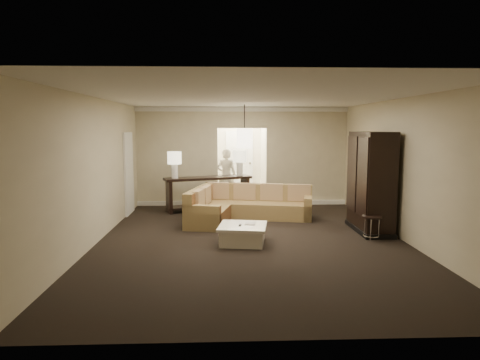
{
  "coord_description": "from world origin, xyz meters",
  "views": [
    {
      "loc": [
        -0.56,
        -8.22,
        2.22
      ],
      "look_at": [
        -0.17,
        1.2,
        1.06
      ],
      "focal_mm": 32.0,
      "sensor_mm": 36.0,
      "label": 1
    }
  ],
  "objects_px": {
    "sectional_sofa": "(241,206)",
    "coffee_table": "(243,234)",
    "console_table": "(208,190)",
    "drink_table": "(372,223)",
    "person": "(226,173)",
    "armoire": "(370,184)"
  },
  "relations": [
    {
      "from": "sectional_sofa",
      "to": "armoire",
      "type": "relative_size",
      "value": 1.46
    },
    {
      "from": "console_table",
      "to": "person",
      "type": "xyz_separation_m",
      "value": [
        0.5,
        1.1,
        0.35
      ]
    },
    {
      "from": "sectional_sofa",
      "to": "drink_table",
      "type": "distance_m",
      "value": 3.22
    },
    {
      "from": "coffee_table",
      "to": "console_table",
      "type": "relative_size",
      "value": 0.43
    },
    {
      "from": "console_table",
      "to": "drink_table",
      "type": "height_order",
      "value": "console_table"
    },
    {
      "from": "drink_table",
      "to": "person",
      "type": "height_order",
      "value": "person"
    },
    {
      "from": "sectional_sofa",
      "to": "console_table",
      "type": "distance_m",
      "value": 1.49
    },
    {
      "from": "console_table",
      "to": "armoire",
      "type": "distance_m",
      "value": 4.37
    },
    {
      "from": "coffee_table",
      "to": "armoire",
      "type": "xyz_separation_m",
      "value": [
        2.77,
        0.87,
        0.84
      ]
    },
    {
      "from": "sectional_sofa",
      "to": "drink_table",
      "type": "bearing_deg",
      "value": -26.82
    },
    {
      "from": "coffee_table",
      "to": "console_table",
      "type": "distance_m",
      "value": 3.49
    },
    {
      "from": "console_table",
      "to": "drink_table",
      "type": "relative_size",
      "value": 4.92
    },
    {
      "from": "sectional_sofa",
      "to": "coffee_table",
      "type": "distance_m",
      "value": 2.17
    },
    {
      "from": "armoire",
      "to": "sectional_sofa",
      "type": "bearing_deg",
      "value": 154.6
    },
    {
      "from": "sectional_sofa",
      "to": "person",
      "type": "bearing_deg",
      "value": 110.22
    },
    {
      "from": "drink_table",
      "to": "person",
      "type": "distance_m",
      "value": 5.22
    },
    {
      "from": "console_table",
      "to": "sectional_sofa",
      "type": "bearing_deg",
      "value": -74.7
    },
    {
      "from": "armoire",
      "to": "person",
      "type": "bearing_deg",
      "value": 130.12
    },
    {
      "from": "armoire",
      "to": "console_table",
      "type": "bearing_deg",
      "value": 144.68
    },
    {
      "from": "armoire",
      "to": "person",
      "type": "height_order",
      "value": "armoire"
    },
    {
      "from": "drink_table",
      "to": "person",
      "type": "xyz_separation_m",
      "value": [
        -2.83,
        4.35,
        0.54
      ]
    },
    {
      "from": "armoire",
      "to": "person",
      "type": "relative_size",
      "value": 1.2
    }
  ]
}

